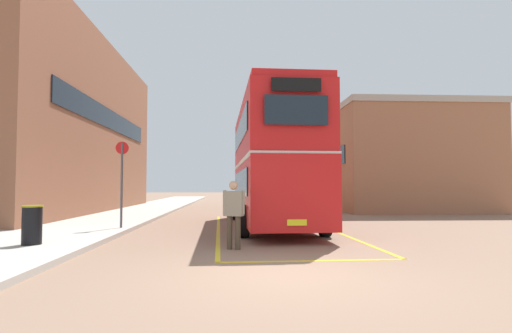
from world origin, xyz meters
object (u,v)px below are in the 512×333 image
object	(u,v)px
double_decker_bus	(272,162)
litter_bin	(32,225)
single_deck_bus	(286,185)
pedestrian_boarding	(234,210)
bus_stop_sign	(122,176)

from	to	relation	value
double_decker_bus	litter_bin	xyz separation A→B (m)	(-6.47, -5.40, -1.89)
single_deck_bus	pedestrian_boarding	bearing A→B (deg)	-100.31
double_decker_bus	bus_stop_sign	distance (m)	5.58
double_decker_bus	single_deck_bus	bearing A→B (deg)	81.09
litter_bin	single_deck_bus	bearing A→B (deg)	68.58
single_deck_bus	litter_bin	xyz separation A→B (m)	(-9.36, -23.86, -1.01)
litter_bin	bus_stop_sign	bearing A→B (deg)	74.29
pedestrian_boarding	bus_stop_sign	size ratio (longest dim) A/B	0.58
double_decker_bus	bus_stop_sign	bearing A→B (deg)	-164.97
bus_stop_sign	double_decker_bus	bearing A→B (deg)	15.03
pedestrian_boarding	double_decker_bus	bearing A→B (deg)	75.10
double_decker_bus	pedestrian_boarding	size ratio (longest dim) A/B	6.11
litter_bin	pedestrian_boarding	bearing A→B (deg)	-1.71
litter_bin	bus_stop_sign	xyz separation A→B (m)	(1.11, 3.96, 1.29)
double_decker_bus	litter_bin	size ratio (longest dim) A/B	10.86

